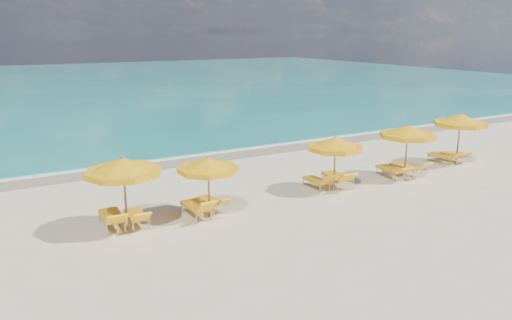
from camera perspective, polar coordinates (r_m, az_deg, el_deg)
ground_plane at (r=19.42m, az=2.20°, el=-4.40°), size 120.00×120.00×0.00m
ocean at (r=64.62m, az=-21.10°, el=7.98°), size 120.00×80.00×0.30m
wet_sand_band at (r=25.74m, az=-6.52°, el=0.28°), size 120.00×2.60×0.01m
foam_line at (r=26.45m, az=-7.21°, el=0.65°), size 120.00×1.20×0.03m
whitecap_near at (r=33.39m, az=-22.73°, el=2.53°), size 14.00×0.36×0.05m
whitecap_far at (r=43.82m, az=-5.53°, el=6.21°), size 18.00×0.30×0.05m
umbrella_3 at (r=16.26m, az=-14.93°, el=-0.81°), size 2.47×2.47×2.50m
umbrella_4 at (r=17.08m, az=-5.49°, el=-0.61°), size 2.78×2.78×2.17m
umbrella_5 at (r=20.04m, az=9.06°, el=1.79°), size 2.84×2.84×2.27m
umbrella_6 at (r=22.51m, az=16.95°, el=3.09°), size 2.83×2.83×2.43m
umbrella_7 at (r=25.81m, az=22.32°, el=4.21°), size 3.14×3.14×2.53m
lounger_3_left at (r=17.14m, az=-16.11°, el=-6.75°), size 0.78×2.02×0.87m
lounger_3_right at (r=17.19m, az=-13.48°, el=-6.62°), size 0.64×1.71×0.77m
lounger_4_left at (r=17.57m, az=-6.81°, el=-5.77°), size 0.68×1.84×0.88m
lounger_4_right at (r=18.21m, az=-5.03°, el=-5.08°), size 0.82×1.70×0.70m
lounger_5_left at (r=20.67m, az=6.97°, el=-2.71°), size 0.62×1.62×0.80m
lounger_5_right at (r=21.06m, az=9.20°, el=-2.35°), size 1.03×2.09×0.90m
lounger_6_left at (r=22.80m, az=15.15°, el=-1.42°), size 0.88×1.95×0.77m
lounger_6_right at (r=23.45m, az=16.88°, el=-1.09°), size 0.76×1.96×0.82m
lounger_7_left at (r=26.04m, az=20.60°, el=0.11°), size 0.90×1.83×0.88m
lounger_7_right at (r=26.75m, az=21.76°, el=0.31°), size 0.82×1.70×0.71m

